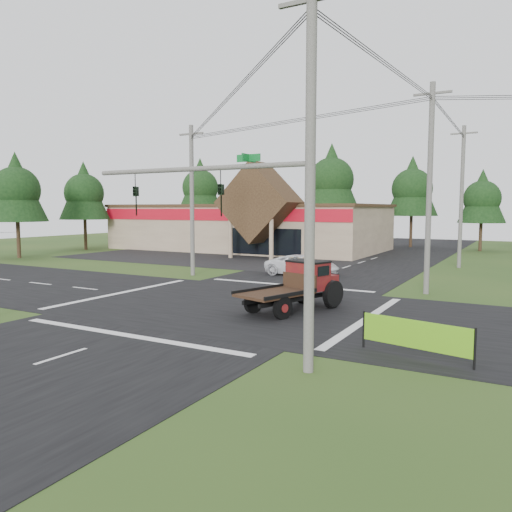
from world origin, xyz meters
The scene contains 20 objects.
ground centered at (0.00, 0.00, 0.00)m, with size 120.00×120.00×0.00m, color #254318.
road_ns centered at (0.00, 0.00, 0.01)m, with size 12.00×120.00×0.02m, color black.
road_ew centered at (0.00, 0.00, 0.01)m, with size 120.00×12.00×0.02m, color black.
parking_apron centered at (-14.00, 19.00, 0.01)m, with size 28.00×14.00×0.02m, color black.
cvs_building centered at (-15.70, 29.57, 2.78)m, with size 30.40×18.20×9.19m.
traffic_signal_mast centered at (5.82, -7.50, 4.43)m, with size 8.12×0.24×7.00m.
utility_pole_nr centered at (7.50, -7.50, 5.64)m, with size 2.00×0.30×11.00m.
utility_pole_nw centered at (-8.00, 8.00, 5.39)m, with size 2.00×0.30×10.50m.
utility_pole_ne centered at (8.00, 8.00, 5.89)m, with size 2.00×0.30×11.50m.
utility_pole_n centered at (8.00, 22.00, 5.74)m, with size 2.00×0.30×11.20m.
tree_row_a centered at (-30.00, 40.00, 8.05)m, with size 6.72×6.72×12.12m.
tree_row_b centered at (-20.00, 42.00, 6.70)m, with size 5.60×5.60×10.10m.
tree_row_c centered at (-10.00, 41.00, 8.72)m, with size 7.28×7.28×13.13m.
tree_row_d centered at (0.00, 42.00, 7.38)m, with size 6.16×6.16×11.11m.
tree_row_e centered at (8.00, 40.00, 6.03)m, with size 5.04×5.04×9.09m.
tree_side_w centered at (-32.00, 20.00, 6.70)m, with size 5.60×5.60×10.10m.
tree_side_w_near centered at (-30.00, 10.00, 6.70)m, with size 5.60×5.60×10.10m.
antique_flatbed_truck centered at (3.46, 0.10, 1.16)m, with size 2.12×5.55×2.32m, color #5B0D16, non-canonical shape.
roadside_banner centered at (9.94, -4.65, 0.64)m, with size 3.73×0.11×1.27m, color #5DA516, non-canonical shape.
white_pickup centered at (-1.16, 11.74, 0.73)m, with size 2.41×5.22×1.45m, color white.
Camera 1 is at (13.03, -20.61, 4.74)m, focal length 35.00 mm.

